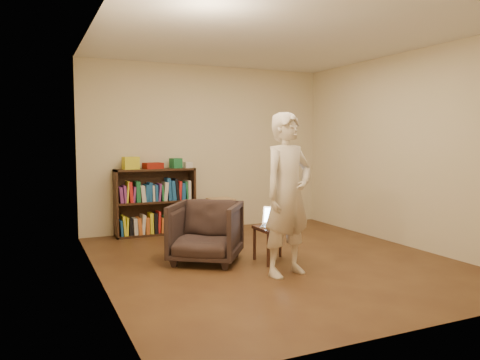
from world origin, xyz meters
name	(u,v)px	position (x,y,z in m)	size (l,w,h in m)	color
floor	(274,260)	(0.00, 0.00, 0.00)	(4.50, 4.50, 0.00)	#422515
ceiling	(275,38)	(0.00, 0.00, 2.60)	(4.50, 4.50, 0.00)	silver
wall_back	(207,148)	(0.00, 2.25, 1.30)	(4.00, 4.00, 0.00)	beige
wall_left	(97,153)	(-2.00, 0.00, 1.30)	(4.50, 4.50, 0.00)	beige
wall_right	(405,150)	(2.00, 0.00, 1.30)	(4.50, 4.50, 0.00)	beige
bookshelf	(155,206)	(-0.90, 2.09, 0.44)	(1.20, 0.30, 1.00)	black
box_yellow	(131,163)	(-1.26, 2.09, 1.09)	(0.22, 0.16, 0.18)	yellow
red_cloth	(153,166)	(-0.93, 2.08, 1.04)	(0.27, 0.20, 0.09)	maroon
box_green	(176,163)	(-0.57, 2.10, 1.07)	(0.15, 0.15, 0.15)	#1C6A3A
box_white	(188,165)	(-0.39, 2.06, 1.04)	(0.11, 0.11, 0.09)	beige
stool	(221,205)	(0.08, 1.88, 0.42)	(0.36, 0.36, 0.52)	#A2764F
armchair	(206,232)	(-0.76, 0.26, 0.36)	(0.76, 0.78, 0.71)	#322421
side_table	(275,233)	(-0.02, -0.05, 0.34)	(0.41, 0.41, 0.41)	black
laptop	(275,222)	(0.00, -0.01, 0.47)	(0.44, 0.44, 0.21)	silver
person	(288,194)	(-0.15, -0.57, 0.86)	(0.63, 0.41, 1.72)	beige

